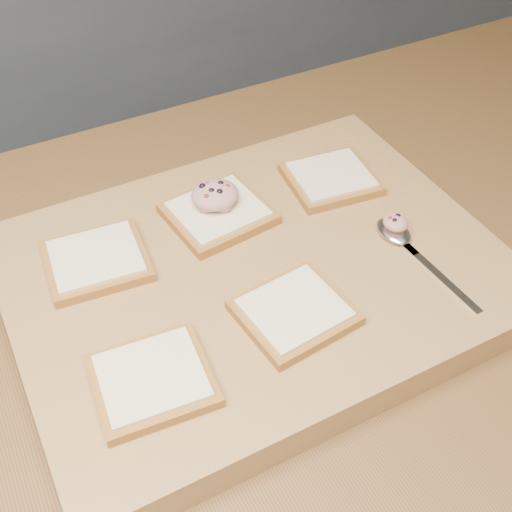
% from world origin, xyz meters
% --- Properties ---
extents(island_counter, '(2.00, 0.80, 0.90)m').
position_xyz_m(island_counter, '(0.00, 0.00, 0.45)').
color(island_counter, slate).
rests_on(island_counter, ground).
extents(back_counter, '(3.60, 0.62, 0.94)m').
position_xyz_m(back_counter, '(0.00, 1.43, 0.47)').
color(back_counter, slate).
rests_on(back_counter, ground).
extents(cutting_board, '(0.55, 0.42, 0.04)m').
position_xyz_m(cutting_board, '(0.06, -0.02, 0.92)').
color(cutting_board, '#B4874D').
rests_on(cutting_board, island_counter).
extents(bread_far_left, '(0.12, 0.11, 0.02)m').
position_xyz_m(bread_far_left, '(-0.10, 0.06, 0.95)').
color(bread_far_left, '#A4662A').
rests_on(bread_far_left, cutting_board).
extents(bread_far_center, '(0.13, 0.12, 0.02)m').
position_xyz_m(bread_far_center, '(0.06, 0.07, 0.95)').
color(bread_far_center, '#A4662A').
rests_on(bread_far_center, cutting_board).
extents(bread_far_right, '(0.12, 0.11, 0.02)m').
position_xyz_m(bread_far_right, '(0.22, 0.06, 0.95)').
color(bread_far_right, '#A4662A').
rests_on(bread_far_right, cutting_board).
extents(bread_near_left, '(0.12, 0.11, 0.02)m').
position_xyz_m(bread_near_left, '(-0.10, -0.12, 0.95)').
color(bread_near_left, '#A4662A').
rests_on(bread_near_left, cutting_board).
extents(bread_near_center, '(0.12, 0.11, 0.02)m').
position_xyz_m(bread_near_center, '(0.06, -0.11, 0.95)').
color(bread_near_center, '#A4662A').
rests_on(bread_near_center, cutting_board).
extents(tuna_salad_dollop, '(0.06, 0.06, 0.03)m').
position_xyz_m(tuna_salad_dollop, '(0.06, 0.08, 0.97)').
color(tuna_salad_dollop, tan).
rests_on(tuna_salad_dollop, bread_far_center).
extents(spoon, '(0.04, 0.17, 0.01)m').
position_xyz_m(spoon, '(0.23, -0.07, 0.95)').
color(spoon, silver).
rests_on(spoon, cutting_board).
extents(spoon_salad, '(0.03, 0.03, 0.02)m').
position_xyz_m(spoon_salad, '(0.23, -0.06, 0.96)').
color(spoon_salad, tan).
rests_on(spoon_salad, spoon).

